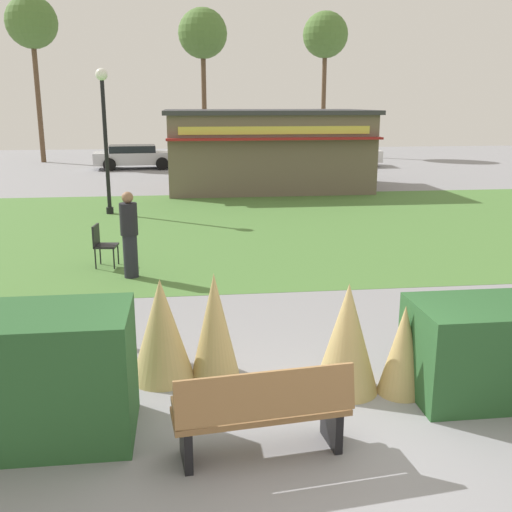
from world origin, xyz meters
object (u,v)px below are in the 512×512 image
Objects in this scene: cafe_chair_west at (102,242)px; parked_car_east_slot at (340,154)px; tree_left_bg at (32,24)px; park_bench at (263,412)px; person_strolling at (129,234)px; lamppost_far at (105,124)px; food_kiosk at (266,149)px; parked_car_center_slot at (230,155)px; parked_car_west_slot at (135,156)px; tree_center_bg at (203,35)px; tree_right_bg at (325,36)px.

parked_car_east_slot is at bearing 62.37° from cafe_chair_west.
cafe_chair_west is at bearing -75.14° from tree_left_bg.
person_strolling is at bearing 105.30° from park_bench.
lamppost_far reaches higher than food_kiosk.
person_strolling is 0.19× the size of tree_left_bg.
park_bench is at bearing -74.31° from tree_left_bg.
person_strolling reaches higher than parked_car_center_slot.
tree_left_bg is at bearing 132.95° from food_kiosk.
tree_left_bg reaches higher than parked_car_east_slot.
person_strolling reaches higher than parked_car_east_slot.
food_kiosk is at bearing -84.22° from parked_car_center_slot.
parked_car_center_slot is at bearing 0.08° from parked_car_west_slot.
parked_car_west_slot is at bearing -179.92° from parked_car_center_slot.
parked_car_west_slot is 0.99× the size of parked_car_center_slot.
parked_car_east_slot is (5.09, 7.90, -0.89)m from food_kiosk.
parked_car_center_slot is at bearing 77.69° from cafe_chair_west.
parked_car_west_slot and parked_car_center_slot have the same top height.
lamppost_far is 0.50× the size of tree_center_bg.
cafe_chair_west is at bearing -87.83° from parked_car_west_slot.
park_bench is 7.63m from cafe_chair_west.
cafe_chair_west is 24.90m from tree_center_bg.
person_strolling is (-4.36, -12.25, -0.67)m from food_kiosk.
parked_car_west_slot is (-5.74, 7.90, -0.89)m from food_kiosk.
tree_center_bg is at bearing -163.85° from tree_right_bg.
parked_car_west_slot is 0.49× the size of tree_right_bg.
cafe_chair_west is 19.76m from parked_car_center_slot.
tree_left_bg is 1.02× the size of tree_right_bg.
lamppost_far is at bearing -110.08° from parked_car_center_slot.
tree_left_bg reaches higher than parked_car_center_slot.
parked_car_west_slot is at bearing 126.02° from food_kiosk.
lamppost_far reaches higher than person_strolling.
park_bench is at bearing -106.18° from parked_car_east_slot.
parked_car_center_slot is at bearing 95.78° from food_kiosk.
person_strolling reaches higher than park_bench.
lamppost_far reaches higher than parked_car_east_slot.
park_bench is 35.00m from tree_right_bg.
park_bench is 1.03× the size of person_strolling.
person_strolling is 25.57m from tree_center_bg.
parked_car_west_slot is 14.88m from tree_right_bg.
tree_center_bg reaches higher than food_kiosk.
parked_car_east_slot is (10.66, 13.05, -2.06)m from lamppost_far.
cafe_chair_west is 19.31m from parked_car_west_slot.
tree_right_bg is (6.52, 6.75, 6.66)m from parked_car_center_slot.
park_bench is 0.41× the size of parked_car_east_slot.
tree_right_bg reaches higher than parked_car_east_slot.
cafe_chair_west is at bearing -97.33° from tree_center_bg.
tree_right_bg reaches higher than lamppost_far.
cafe_chair_west is at bearing -84.88° from lamppost_far.
parked_car_west_slot is 9.70m from tree_left_bg.
lamppost_far is at bearing -129.25° from parked_car_east_slot.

